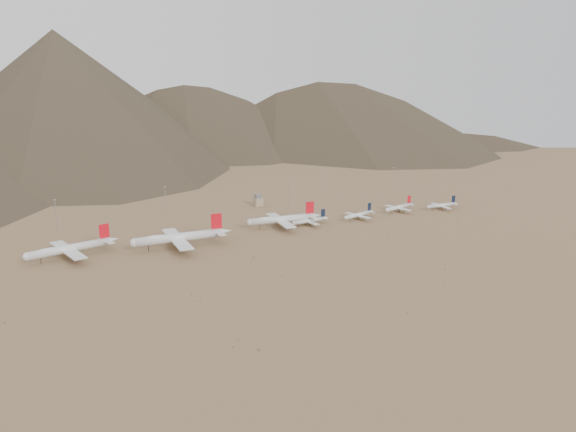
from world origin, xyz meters
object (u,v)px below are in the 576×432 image
widebody_east (282,219)px  narrowbody_a (310,220)px  control_tower (258,201)px  narrowbody_b (359,215)px  widebody_centre (179,237)px  widebody_west (70,248)px

widebody_east → narrowbody_a: bearing=-6.2°
narrowbody_a → control_tower: (-10.67, 87.43, 1.20)m
narrowbody_a → control_tower: narrowbody_a is taller
narrowbody_a → narrowbody_b: (50.06, -2.61, 0.12)m
widebody_centre → control_tower: 148.15m
widebody_west → control_tower: (188.68, 85.74, -1.83)m
widebody_centre → narrowbody_a: bearing=7.7°
control_tower → widebody_east: bearing=-99.8°
widebody_west → narrowbody_a: (199.35, -1.69, -3.03)m
narrowbody_a → control_tower: bearing=93.0°
narrowbody_a → control_tower: 88.09m
widebody_west → widebody_east: widebody_west is taller
widebody_west → control_tower: 207.26m
widebody_east → narrowbody_b: (74.93, -8.19, -2.82)m
narrowbody_a → widebody_centre: bearing=-178.9°
widebody_east → widebody_centre: bearing=-164.0°
widebody_centre → control_tower: widebody_centre is taller
narrowbody_b → control_tower: narrowbody_b is taller
narrowbody_b → control_tower: 108.61m
narrowbody_a → narrowbody_b: 50.13m
widebody_west → control_tower: size_ratio=5.73×
widebody_west → narrowbody_b: bearing=-13.5°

